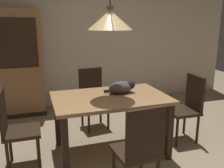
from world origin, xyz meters
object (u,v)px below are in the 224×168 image
chair_right_side (187,105)px  cat_sleeping (122,87)px  dining_table (110,104)px  chair_far_back (93,95)px  hutch_bookcase (10,66)px  chair_near_front (140,148)px  chair_left_side (14,126)px  pendant_lamp (110,20)px

chair_right_side → cat_sleeping: chair_right_side is taller
dining_table → chair_far_back: bearing=90.6°
cat_sleeping → hutch_bookcase: (-1.45, 1.68, 0.06)m
chair_near_front → chair_far_back: bearing=90.5°
chair_far_back → chair_near_front: same height
cat_sleeping → chair_left_side: bearing=-175.8°
chair_far_back → hutch_bookcase: hutch_bookcase is taller
dining_table → chair_left_side: 1.14m
chair_near_front → cat_sleeping: (0.18, 0.97, 0.32)m
chair_left_side → cat_sleeping: 1.36m
dining_table → chair_near_front: size_ratio=1.51×
pendant_lamp → hutch_bookcase: (-1.26, 1.77, -0.77)m
chair_left_side → pendant_lamp: 1.61m
hutch_bookcase → chair_near_front: bearing=-64.5°
cat_sleeping → pendant_lamp: 0.86m
chair_left_side → hutch_bookcase: bearing=94.3°
dining_table → chair_left_side: (-1.13, 0.00, -0.14)m
dining_table → pendant_lamp: bearing=90.0°
dining_table → chair_far_back: chair_far_back is taller
pendant_lamp → chair_left_side: bearing=180.0°
pendant_lamp → hutch_bookcase: 2.31m
chair_left_side → cat_sleeping: bearing=4.2°
dining_table → chair_left_side: bearing=180.0°
chair_left_side → pendant_lamp: pendant_lamp is taller
pendant_lamp → chair_right_side: bearing=-0.1°
pendant_lamp → cat_sleeping: bearing=27.4°
chair_left_side → chair_far_back: 1.42m
dining_table → chair_near_front: bearing=-89.6°
chair_right_side → cat_sleeping: 1.00m
chair_right_side → dining_table: bearing=179.9°
cat_sleeping → chair_right_side: bearing=-6.0°
chair_left_side → chair_near_front: size_ratio=1.00×
dining_table → chair_left_side: chair_left_side is taller
chair_left_side → chair_far_back: same height
chair_far_back → pendant_lamp: pendant_lamp is taller
pendant_lamp → hutch_bookcase: bearing=125.4°
chair_right_side → chair_far_back: size_ratio=1.00×
chair_near_front → pendant_lamp: 1.45m
chair_left_side → cat_sleeping: (1.31, 0.10, 0.32)m
chair_far_back → cat_sleeping: bearing=-76.0°
chair_near_front → pendant_lamp: pendant_lamp is taller
hutch_bookcase → chair_far_back: bearing=-35.6°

